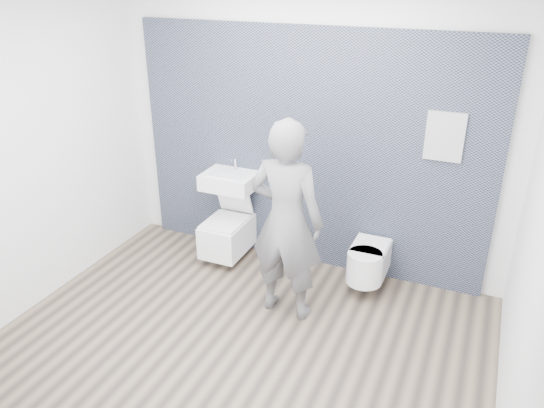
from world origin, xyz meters
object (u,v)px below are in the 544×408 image
at_px(washbasin, 230,180).
at_px(toilet_square, 227,233).
at_px(toilet_rounded, 368,262).
at_px(visitor, 286,221).

xyz_separation_m(washbasin, toilet_square, (0.00, -0.09, -0.57)).
relative_size(washbasin, toilet_rounded, 0.93).
bearing_deg(toilet_rounded, visitor, -133.21).
height_order(washbasin, visitor, visitor).
height_order(washbasin, toilet_square, washbasin).
relative_size(toilet_rounded, visitor, 0.32).
relative_size(toilet_square, toilet_rounded, 1.33).
distance_m(washbasin, visitor, 1.17).
bearing_deg(toilet_rounded, washbasin, 176.59).
distance_m(washbasin, toilet_rounded, 1.62).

